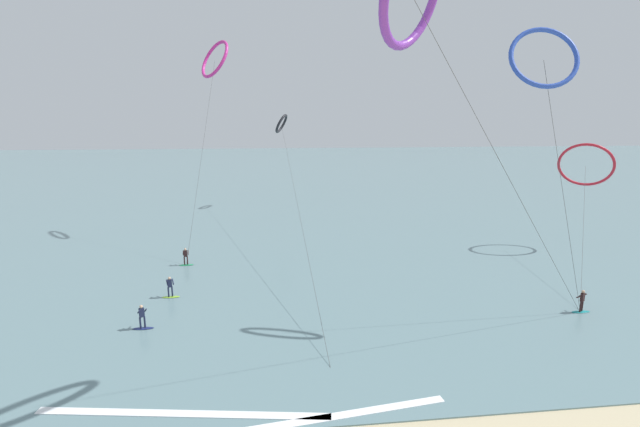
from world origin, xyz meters
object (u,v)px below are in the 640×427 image
(kite_magenta, at_px, (215,59))
(kite_crimson, at_px, (586,165))
(surfer_lime, at_px, (170,288))
(surfer_teal, at_px, (582,303))
(kite_cobalt, at_px, (544,58))
(kite_charcoal, at_px, (281,124))
(surfer_navy, at_px, (142,318))
(surfer_emerald, at_px, (186,258))

(kite_magenta, height_order, kite_crimson, kite_magenta)
(surfer_lime, distance_m, surfer_teal, 30.86)
(kite_crimson, xyz_separation_m, kite_cobalt, (-16.05, -15.93, 8.45))
(kite_crimson, bearing_deg, kite_charcoal, -0.51)
(surfer_teal, bearing_deg, surfer_navy, 148.19)
(surfer_emerald, bearing_deg, kite_magenta, -106.99)
(kite_magenta, relative_size, kite_charcoal, 0.46)
(kite_charcoal, bearing_deg, kite_magenta, -11.25)
(surfer_lime, relative_size, kite_cobalt, 0.09)
(surfer_emerald, height_order, kite_charcoal, kite_charcoal)
(kite_charcoal, bearing_deg, kite_cobalt, 35.91)
(surfer_teal, bearing_deg, surfer_emerald, 125.28)
(kite_crimson, bearing_deg, kite_magenta, 23.57)
(surfer_emerald, relative_size, kite_crimson, 0.09)
(kite_crimson, distance_m, kite_cobalt, 24.14)
(surfer_navy, distance_m, surfer_emerald, 13.05)
(surfer_lime, bearing_deg, surfer_teal, 147.64)
(surfer_lime, xyz_separation_m, kite_magenta, (1.79, 21.49, 19.88))
(kite_charcoal, height_order, kite_cobalt, kite_cobalt)
(surfer_teal, height_order, kite_magenta, kite_magenta)
(surfer_emerald, height_order, kite_magenta, kite_magenta)
(kite_charcoal, xyz_separation_m, kite_cobalt, (15.26, -43.32, 4.40))
(surfer_emerald, relative_size, kite_cobalt, 0.09)
(kite_magenta, xyz_separation_m, kite_charcoal, (8.04, 15.28, -7.58))
(surfer_navy, bearing_deg, surfer_lime, 52.74)
(surfer_lime, bearing_deg, surfer_navy, 61.76)
(surfer_navy, height_order, surfer_emerald, same)
(surfer_navy, xyz_separation_m, surfer_lime, (0.66, 5.23, 0.00))
(kite_magenta, distance_m, kite_charcoal, 18.86)
(surfer_emerald, height_order, kite_crimson, kite_crimson)
(kite_crimson, bearing_deg, surfer_lime, 53.52)
(kite_magenta, distance_m, kite_cobalt, 36.60)
(surfer_lime, relative_size, kite_magenta, 0.07)
(surfer_emerald, relative_size, kite_charcoal, 0.03)
(kite_magenta, bearing_deg, kite_crimson, 36.78)
(surfer_teal, xyz_separation_m, kite_magenta, (-28.46, 27.58, 19.88))
(surfer_teal, relative_size, surfer_emerald, 1.00)
(surfer_teal, relative_size, kite_magenta, 0.07)
(surfer_teal, height_order, kite_cobalt, kite_cobalt)
(kite_crimson, bearing_deg, surfer_teal, 95.52)
(kite_crimson, distance_m, kite_charcoal, 41.80)
(kite_magenta, bearing_deg, surfer_navy, -41.36)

